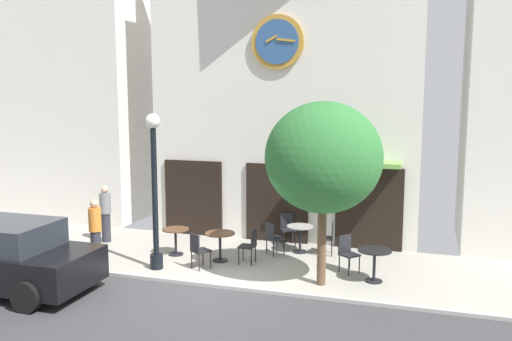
# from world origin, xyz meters

# --- Properties ---
(ground_plane) EXTENTS (27.27, 9.85, 0.13)m
(ground_plane) POSITION_xyz_m (0.00, -0.75, -0.02)
(ground_plane) COLOR #9E998E
(clock_building) EXTENTS (7.97, 3.66, 10.31)m
(clock_building) POSITION_xyz_m (0.42, 5.34, 5.32)
(clock_building) COLOR silver
(clock_building) RESTS_ON ground_plane
(neighbor_building_left) EXTENTS (5.05, 4.49, 14.09)m
(neighbor_building_left) POSITION_xyz_m (-7.31, 6.41, 7.05)
(neighbor_building_left) COLOR silver
(neighbor_building_left) RESTS_ON ground_plane
(street_lamp) EXTENTS (0.36, 0.36, 3.85)m
(street_lamp) POSITION_xyz_m (-1.77, 0.81, 1.96)
(street_lamp) COLOR black
(street_lamp) RESTS_ON ground_plane
(street_tree) EXTENTS (2.62, 2.36, 4.16)m
(street_tree) POSITION_xyz_m (2.34, 0.91, 2.91)
(street_tree) COLOR brown
(street_tree) RESTS_ON ground_plane
(cafe_table_near_door) EXTENTS (0.72, 0.72, 0.72)m
(cafe_table_near_door) POSITION_xyz_m (-1.82, 2.00, 0.52)
(cafe_table_near_door) COLOR black
(cafe_table_near_door) RESTS_ON ground_plane
(cafe_table_near_curb) EXTENTS (0.78, 0.78, 0.76)m
(cafe_table_near_curb) POSITION_xyz_m (-0.48, 1.84, 0.56)
(cafe_table_near_curb) COLOR black
(cafe_table_near_curb) RESTS_ON ground_plane
(cafe_table_center_right) EXTENTS (0.73, 0.73, 0.74)m
(cafe_table_center_right) POSITION_xyz_m (1.33, 3.23, 0.53)
(cafe_table_center_right) COLOR black
(cafe_table_center_right) RESTS_ON ground_plane
(cafe_table_leftmost) EXTENTS (0.78, 0.78, 0.76)m
(cafe_table_leftmost) POSITION_xyz_m (3.48, 1.45, 0.56)
(cafe_table_leftmost) COLOR black
(cafe_table_leftmost) RESTS_ON ground_plane
(cafe_chair_near_tree) EXTENTS (0.56, 0.56, 0.90)m
(cafe_chair_near_tree) POSITION_xyz_m (0.68, 2.77, 0.53)
(cafe_chair_near_tree) COLOR black
(cafe_chair_near_tree) RESTS_ON ground_plane
(cafe_chair_corner) EXTENTS (0.55, 0.55, 0.90)m
(cafe_chair_corner) POSITION_xyz_m (-0.77, 1.09, 0.53)
(cafe_chair_corner) COLOR black
(cafe_chair_corner) RESTS_ON ground_plane
(cafe_chair_facing_street) EXTENTS (0.46, 0.46, 0.90)m
(cafe_chair_facing_street) POSITION_xyz_m (2.11, 3.25, 0.53)
(cafe_chair_facing_street) COLOR black
(cafe_chair_facing_street) RESTS_ON ground_plane
(cafe_chair_mid_row) EXTENTS (0.40, 0.40, 0.90)m
(cafe_chair_mid_row) POSITION_xyz_m (0.33, 1.87, 0.53)
(cafe_chair_mid_row) COLOR black
(cafe_chair_mid_row) RESTS_ON ground_plane
(cafe_chair_left_end) EXTENTS (0.56, 0.56, 0.90)m
(cafe_chair_left_end) POSITION_xyz_m (2.79, 1.97, 0.53)
(cafe_chair_left_end) COLOR black
(cafe_chair_left_end) RESTS_ON ground_plane
(cafe_chair_by_entrance) EXTENTS (0.54, 0.54, 0.90)m
(cafe_chair_by_entrance) POSITION_xyz_m (0.81, 3.88, 0.53)
(cafe_chair_by_entrance) COLOR black
(cafe_chair_by_entrance) RESTS_ON ground_plane
(pedestrian_orange) EXTENTS (0.44, 0.44, 1.67)m
(pedestrian_orange) POSITION_xyz_m (-3.45, 0.72, 0.86)
(pedestrian_orange) COLOR #2D2D38
(pedestrian_orange) RESTS_ON ground_plane
(pedestrian_grey) EXTENTS (0.42, 0.42, 1.67)m
(pedestrian_grey) POSITION_xyz_m (-4.36, 2.59, 0.86)
(pedestrian_grey) COLOR #2D2D38
(pedestrian_grey) RESTS_ON ground_plane
(parked_car_black) EXTENTS (4.30, 2.02, 1.55)m
(parked_car_black) POSITION_xyz_m (-4.37, -1.50, 0.76)
(parked_car_black) COLOR black
(parked_car_black) RESTS_ON ground_plane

